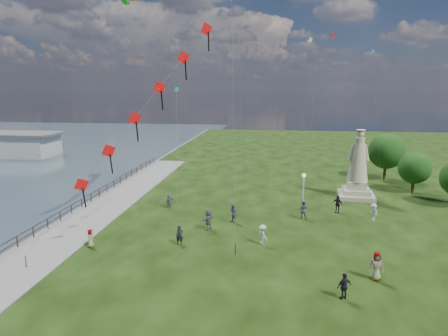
# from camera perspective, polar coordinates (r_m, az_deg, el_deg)

# --- Properties ---
(waterfront) EXTENTS (200.00, 200.00, 1.51)m
(waterfront) POSITION_cam_1_polar(r_m,az_deg,el_deg) (38.52, -21.48, -7.25)
(waterfront) COLOR #2F3E47
(waterfront) RESTS_ON ground
(statue) EXTENTS (4.12, 4.12, 7.73)m
(statue) POSITION_cam_1_polar(r_m,az_deg,el_deg) (44.27, 19.68, -0.67)
(statue) COLOR tan
(statue) RESTS_ON ground
(lamppost) EXTENTS (0.39, 0.39, 4.24)m
(lamppost) POSITION_cam_1_polar(r_m,az_deg,el_deg) (36.37, 12.02, -2.64)
(lamppost) COLOR silver
(lamppost) RESTS_ON ground
(tree_row) EXTENTS (8.18, 16.05, 6.24)m
(tree_row) POSITION_cam_1_polar(r_m,az_deg,el_deg) (51.04, 26.28, 0.99)
(tree_row) COLOR #382314
(tree_row) RESTS_ON ground
(person_0) EXTENTS (0.65, 0.52, 1.57)m
(person_0) POSITION_cam_1_polar(r_m,az_deg,el_deg) (30.07, -6.78, -10.15)
(person_0) COLOR black
(person_0) RESTS_ON ground
(person_1) EXTENTS (1.00, 0.98, 1.78)m
(person_1) POSITION_cam_1_polar(r_m,az_deg,el_deg) (34.44, 1.44, -6.97)
(person_1) COLOR #595960
(person_1) RESTS_ON ground
(person_2) EXTENTS (1.05, 1.17, 1.63)m
(person_2) POSITION_cam_1_polar(r_m,az_deg,el_deg) (30.05, 5.92, -10.08)
(person_2) COLOR silver
(person_2) RESTS_ON ground
(person_3) EXTENTS (1.07, 0.88, 1.63)m
(person_3) POSITION_cam_1_polar(r_m,az_deg,el_deg) (23.86, 17.85, -16.76)
(person_3) COLOR black
(person_3) RESTS_ON ground
(person_4) EXTENTS (0.98, 0.66, 1.90)m
(person_4) POSITION_cam_1_polar(r_m,az_deg,el_deg) (26.58, 22.18, -13.69)
(person_4) COLOR #595960
(person_4) RESTS_ON ground
(person_5) EXTENTS (1.08, 1.45, 1.44)m
(person_5) POSITION_cam_1_polar(r_m,az_deg,el_deg) (39.29, -8.35, -4.95)
(person_5) COLOR #595960
(person_5) RESTS_ON ground
(person_7) EXTENTS (0.99, 0.77, 1.78)m
(person_7) POSITION_cam_1_polar(r_m,az_deg,el_deg) (36.34, 11.97, -6.22)
(person_7) COLOR #595960
(person_7) RESTS_ON ground
(person_8) EXTENTS (1.03, 1.17, 1.62)m
(person_8) POSITION_cam_1_polar(r_m,az_deg,el_deg) (37.81, 21.79, -6.24)
(person_8) COLOR silver
(person_8) RESTS_ON ground
(person_9) EXTENTS (1.16, 1.02, 1.78)m
(person_9) POSITION_cam_1_polar(r_m,az_deg,el_deg) (38.84, 16.90, -5.29)
(person_9) COLOR black
(person_9) RESTS_ON ground
(person_10) EXTENTS (0.51, 0.75, 1.44)m
(person_10) POSITION_cam_1_polar(r_m,az_deg,el_deg) (31.26, -19.69, -10.04)
(person_10) COLOR #595960
(person_10) RESTS_ON ground
(person_11) EXTENTS (1.49, 1.84, 1.83)m
(person_11) POSITION_cam_1_polar(r_m,az_deg,el_deg) (32.85, -2.42, -7.88)
(person_11) COLOR #595960
(person_11) RESTS_ON ground
(red_kite_train) EXTENTS (11.57, 9.35, 17.20)m
(red_kite_train) POSITION_cam_1_polar(r_m,az_deg,el_deg) (28.97, -11.96, 8.93)
(red_kite_train) COLOR black
(red_kite_train) RESTS_ON ground
(small_kites) EXTENTS (23.13, 14.82, 29.63)m
(small_kites) POSITION_cam_1_polar(r_m,az_deg,el_deg) (46.70, 9.10, 16.64)
(small_kites) COLOR teal
(small_kites) RESTS_ON ground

